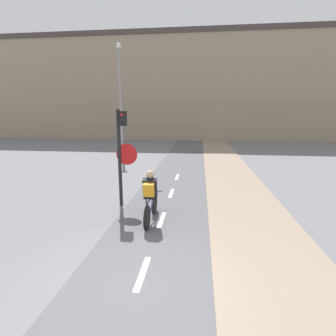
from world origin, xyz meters
TOP-DOWN VIEW (x-y plane):
  - ground_plane at (0.00, 0.00)m, footprint 120.00×120.00m
  - bike_lane at (0.00, 0.00)m, footprint 2.59×60.00m
  - sidewalk_strip at (2.50, 0.00)m, footprint 2.40×60.00m
  - building_row_background at (0.00, 26.53)m, footprint 60.00×5.20m
  - traffic_light_pole at (-1.41, 4.09)m, footprint 0.67×0.25m
  - street_lamp_far at (-4.61, 14.68)m, footprint 0.36×0.36m
  - cyclist_near at (-0.30, 2.89)m, footprint 0.46×1.73m

SIDE VIEW (x-z plane):
  - ground_plane at x=0.00m, z-range 0.00..0.00m
  - bike_lane at x=0.00m, z-range 0.00..0.02m
  - sidewalk_strip at x=2.50m, z-range 0.00..0.05m
  - cyclist_near at x=-0.30m, z-range -0.02..1.43m
  - traffic_light_pole at x=-1.41m, z-range 0.37..3.43m
  - street_lamp_far at x=-4.61m, z-range 0.78..8.33m
  - building_row_background at x=0.00m, z-range 0.01..11.14m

